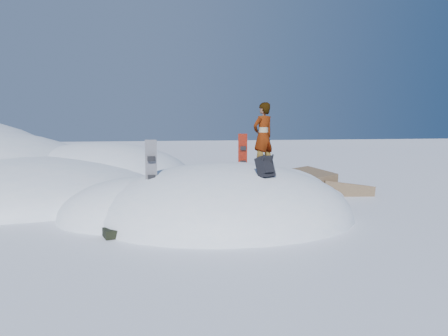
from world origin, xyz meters
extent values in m
plane|color=white|center=(0.00, 0.00, 0.00)|extent=(120.00, 120.00, 0.00)
ellipsoid|color=white|center=(0.00, 0.00, 0.00)|extent=(7.00, 6.00, 3.00)
ellipsoid|color=white|center=(-2.20, 0.60, 0.00)|extent=(4.40, 4.00, 2.20)
ellipsoid|color=white|center=(1.80, 0.80, 0.00)|extent=(3.60, 3.20, 2.50)
ellipsoid|color=white|center=(-6.00, 5.00, 0.00)|extent=(10.00, 9.00, 2.80)
ellipsoid|color=white|center=(-3.50, 7.50, 0.00)|extent=(8.00, 8.00, 3.60)
ellipsoid|color=white|center=(-5.50, 4.00, 0.00)|extent=(6.00, 5.00, 1.80)
cube|color=brown|center=(3.60, 3.40, 0.10)|extent=(2.82, 2.41, 1.62)
cube|color=brown|center=(5.20, 3.00, -0.10)|extent=(2.16, 1.80, 1.33)
cube|color=brown|center=(4.20, 4.60, 0.00)|extent=(2.08, 2.01, 1.10)
ellipsoid|color=white|center=(3.20, 2.40, 0.00)|extent=(3.20, 2.40, 1.00)
cube|color=red|center=(0.68, 0.65, 1.57)|extent=(0.29, 0.21, 1.37)
cube|color=black|center=(0.68, 0.60, 1.85)|extent=(0.19, 0.14, 0.12)
cube|color=black|center=(0.68, 0.60, 1.44)|extent=(0.19, 0.14, 0.12)
cube|color=black|center=(-2.00, -0.43, 1.37)|extent=(0.29, 0.11, 1.54)
cube|color=black|center=(-2.00, -0.49, 1.68)|extent=(0.20, 0.13, 0.13)
cube|color=black|center=(-2.00, -0.49, 1.21)|extent=(0.20, 0.13, 0.13)
cube|color=black|center=(0.62, -1.44, 1.49)|extent=(0.49, 0.51, 0.56)
cube|color=black|center=(0.62, -1.60, 1.51)|extent=(0.31, 0.28, 0.30)
cylinder|color=black|center=(0.51, -1.57, 1.63)|extent=(0.04, 0.20, 0.37)
cylinder|color=black|center=(0.74, -1.57, 1.63)|extent=(0.04, 0.20, 0.37)
cube|color=black|center=(-2.80, -1.41, 0.10)|extent=(0.75, 0.59, 0.19)
cube|color=black|center=(-2.49, -1.20, 0.19)|extent=(0.44, 0.39, 0.12)
imported|color=slate|center=(1.43, 1.06, 2.18)|extent=(0.86, 0.73, 1.99)
camera|label=1|loc=(-2.83, -11.27, 2.48)|focal=35.00mm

